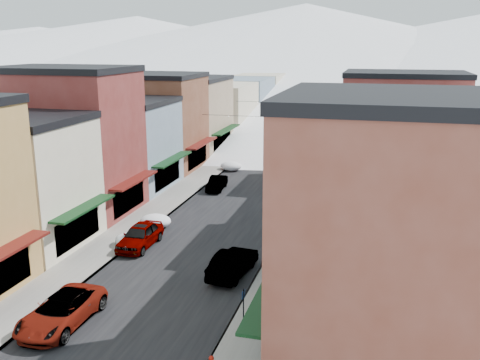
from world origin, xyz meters
The scene contains 36 objects.
road centered at (0.00, 60.00, 0.01)m, with size 10.00×160.00×0.01m, color black.
sidewalk_left centered at (-6.60, 60.00, 0.07)m, with size 3.20×160.00×0.15m, color gray.
sidewalk_right centered at (6.60, 60.00, 0.07)m, with size 3.20×160.00×0.15m, color gray.
curb_left centered at (-5.05, 60.00, 0.07)m, with size 0.10×160.00×0.15m, color slate.
curb_right centered at (5.05, 60.00, 0.07)m, with size 0.10×160.00×0.15m, color slate.
bldg_l_cream centered at (-13.19, 12.50, 4.76)m, with size 11.30×8.20×9.50m.
bldg_l_brick_near centered at (-13.69, 20.50, 6.26)m, with size 12.30×8.20×12.50m.
bldg_l_grayblue centered at (-13.19, 29.00, 4.51)m, with size 11.30×9.20×9.00m.
bldg_l_brick_far centered at (-14.19, 38.00, 5.51)m, with size 13.30×9.20×11.00m.
bldg_l_tan centered at (-13.19, 48.00, 5.01)m, with size 11.30×11.20×10.00m.
bldg_r_brick_near centered at (13.69, 3.00, 6.26)m, with size 12.30×9.20×12.50m.
bldg_r_green centered at (13.19, 12.00, 4.76)m, with size 11.30×9.20×9.50m.
bldg_r_blue centered at (13.19, 21.00, 5.26)m, with size 11.30×9.20×10.50m.
bldg_r_cream centered at (13.69, 30.00, 4.51)m, with size 12.30×9.20×9.00m.
bldg_r_brick_far centered at (14.19, 39.00, 5.76)m, with size 13.30×9.20×11.50m.
bldg_r_tan centered at (13.19, 49.00, 4.76)m, with size 11.30×11.20×9.50m.
distant_blocks centered at (0.00, 83.00, 4.00)m, with size 34.00×55.00×8.00m.
mountain_ridge centered at (-19.47, 277.18, 14.36)m, with size 670.00×340.00×34.00m.
overhead_cables centered at (0.00, 47.50, 6.20)m, with size 16.40×15.04×0.04m.
car_white_suv centered at (-3.50, 3.00, 0.79)m, with size 2.62×5.68×1.58m, color silver.
car_silver_sedan centered at (-4.30, 14.26, 0.85)m, with size 2.00×4.97×1.69m, color #9CA0A4.
car_dark_hatch centered at (-3.50, 30.38, 0.68)m, with size 1.43×4.10×1.35m, color black.
car_silver_wagon centered at (-3.50, 51.41, 0.71)m, with size 1.99×4.88×1.42m, color #A0A2A8.
car_green_sedan centered at (3.50, 11.34, 0.82)m, with size 1.74×4.99×1.64m, color black.
car_gray_suv centered at (3.95, 33.94, 0.81)m, with size 1.91×4.75×1.62m, color gray.
car_black_sedan centered at (4.06, 40.93, 0.82)m, with size 2.29×5.63×1.63m, color black.
car_lane_silver centered at (-1.63, 48.83, 0.69)m, with size 1.62×4.02×1.37m, color gray.
car_lane_white centered at (1.64, 69.63, 0.76)m, with size 2.52×5.47×1.52m, color white.
parking_sign centered at (5.94, 4.61, 1.52)m, with size 0.10×0.32×2.34m.
trash_can centered at (5.20, 20.68, 0.66)m, with size 0.59×0.59×1.00m.
streetlamp_near centered at (5.35, 28.07, 2.70)m, with size 0.34×0.34×4.05m.
streetlamp_far centered at (5.20, 50.30, 3.13)m, with size 0.39×0.39×4.73m.
planter_near centered at (6.91, 6.30, 0.45)m, with size 0.55×0.47×0.61m, color #35642D.
snow_pile_near centered at (-4.88, 14.16, 0.49)m, with size 2.42×2.69×1.02m.
snow_pile_mid centered at (-4.88, 18.47, 0.51)m, with size 2.53×2.75×1.07m.
snow_pile_far centered at (-4.35, 38.82, 0.50)m, with size 2.47×2.72×1.05m.
Camera 1 is at (12.04, -19.06, 14.45)m, focal length 40.00 mm.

